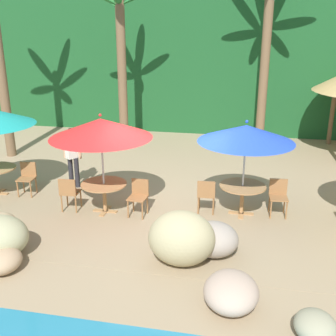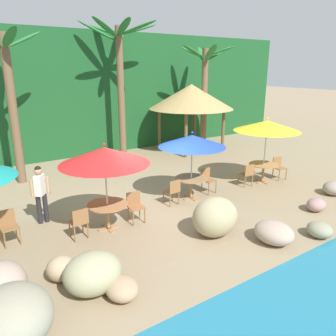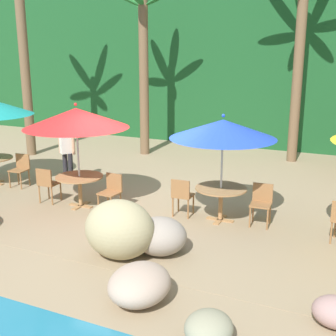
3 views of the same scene
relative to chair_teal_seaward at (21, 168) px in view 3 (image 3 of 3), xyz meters
The scene contains 16 objects.
ground_plane 3.96m from the chair_teal_seaward, ahead, with size 120.00×120.00×0.00m, color #937F60.
terrace_deck 3.96m from the chair_teal_seaward, ahead, with size 18.00×5.20×0.01m.
foliage_backdrop 9.70m from the chair_teal_seaward, 65.46° to the left, with size 28.00×2.40×6.00m.
chair_teal_seaward is the anchor object (origin of this frame).
umbrella_red 2.95m from the chair_teal_seaward, 15.80° to the right, with size 2.38×2.38×2.43m.
dining_table_red 2.49m from the chair_teal_seaward, 15.80° to the right, with size 1.10×1.10×0.74m.
chair_red_seaward 3.32m from the chair_teal_seaward, 11.49° to the right, with size 0.46×0.46×0.87m.
chair_red_inland 1.75m from the chair_teal_seaward, 27.57° to the right, with size 0.44×0.45×0.87m.
umbrella_blue 5.86m from the chair_teal_seaward, ahead, with size 2.22×2.22×2.31m.
dining_table_blue 5.67m from the chair_teal_seaward, ahead, with size 1.10×1.10×0.74m.
chair_blue_seaward 6.50m from the chair_teal_seaward, ahead, with size 0.45×0.46×0.87m.
chair_blue_inland 4.83m from the chair_teal_seaward, ahead, with size 0.44×0.45×0.87m.
palm_tree_nearest 5.48m from the chair_teal_seaward, 127.19° to the left, with size 2.84×2.85×6.90m.
palm_tree_second 5.89m from the chair_teal_seaward, 76.05° to the left, with size 2.66×2.77×5.61m.
palm_tree_third 9.36m from the chair_teal_seaward, 43.99° to the left, with size 3.55×3.67×6.32m.
waiter_in_white 1.33m from the chair_teal_seaward, 35.54° to the left, with size 0.52×0.39×1.70m.
Camera 3 is at (4.50, -8.35, 3.58)m, focal length 47.58 mm.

